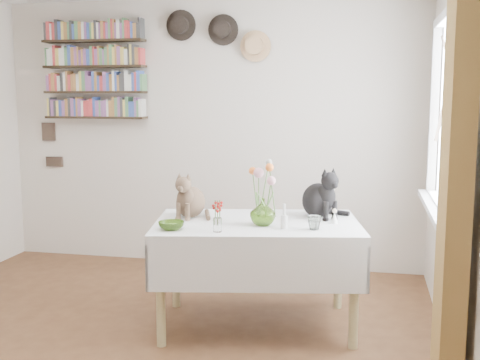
% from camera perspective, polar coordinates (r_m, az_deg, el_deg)
% --- Properties ---
extents(room, '(4.08, 4.58, 2.58)m').
position_cam_1_polar(room, '(3.57, -12.29, 2.00)').
color(room, brown).
rests_on(room, ground).
extents(window, '(0.12, 1.52, 1.32)m').
position_cam_1_polar(window, '(4.07, 19.10, 4.54)').
color(window, white).
rests_on(window, room).
extents(curtain, '(0.12, 0.38, 2.10)m').
position_cam_1_polar(curtain, '(3.18, 19.73, -0.84)').
color(curtain, brown).
rests_on(curtain, room).
extents(dining_table, '(1.54, 1.14, 0.75)m').
position_cam_1_polar(dining_table, '(4.20, 1.63, -6.42)').
color(dining_table, white).
rests_on(dining_table, room).
extents(tabby_cat, '(0.26, 0.31, 0.34)m').
position_cam_1_polar(tabby_cat, '(4.31, -4.71, -1.29)').
color(tabby_cat, brown).
rests_on(tabby_cat, dining_table).
extents(black_cat, '(0.39, 0.40, 0.37)m').
position_cam_1_polar(black_cat, '(4.33, 7.40, -1.05)').
color(black_cat, black).
rests_on(black_cat, dining_table).
extents(flower_vase, '(0.21, 0.21, 0.18)m').
position_cam_1_polar(flower_vase, '(4.03, 2.18, -3.04)').
color(flower_vase, '#80AB42').
rests_on(flower_vase, dining_table).
extents(green_bowl, '(0.19, 0.19, 0.05)m').
position_cam_1_polar(green_bowl, '(3.94, -6.54, -4.31)').
color(green_bowl, '#80AB42').
rests_on(green_bowl, dining_table).
extents(drinking_glass, '(0.14, 0.14, 0.09)m').
position_cam_1_polar(drinking_glass, '(3.93, 7.05, -4.05)').
color(drinking_glass, white).
rests_on(drinking_glass, dining_table).
extents(candlestick, '(0.05, 0.05, 0.17)m').
position_cam_1_polar(candlestick, '(3.94, 4.20, -3.84)').
color(candlestick, white).
rests_on(candlestick, dining_table).
extents(berry_jar, '(0.06, 0.06, 0.23)m').
position_cam_1_polar(berry_jar, '(3.83, -2.16, -3.46)').
color(berry_jar, white).
rests_on(berry_jar, dining_table).
extents(porcelain_figurine, '(0.05, 0.05, 0.10)m').
position_cam_1_polar(porcelain_figurine, '(4.14, 8.95, -3.48)').
color(porcelain_figurine, white).
rests_on(porcelain_figurine, dining_table).
extents(flower_bouquet, '(0.17, 0.12, 0.39)m').
position_cam_1_polar(flower_bouquet, '(4.01, 2.24, 0.54)').
color(flower_bouquet, '#4C7233').
rests_on(flower_bouquet, flower_vase).
extents(bookshelf_unit, '(1.00, 0.16, 0.91)m').
position_cam_1_polar(bookshelf_unit, '(5.98, -13.62, 10.04)').
color(bookshelf_unit, black).
rests_on(bookshelf_unit, room).
extents(wall_hats, '(0.98, 0.09, 0.48)m').
position_cam_1_polar(wall_hats, '(5.62, -2.00, 13.72)').
color(wall_hats, black).
rests_on(wall_hats, room).
extents(wall_art_plaques, '(0.21, 0.02, 0.44)m').
position_cam_1_polar(wall_art_plaques, '(6.30, -17.47, 3.26)').
color(wall_art_plaques, '#38281E').
rests_on(wall_art_plaques, room).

